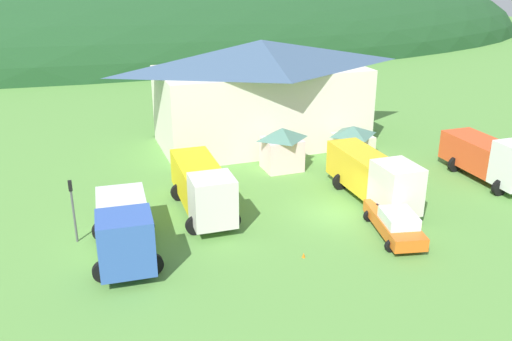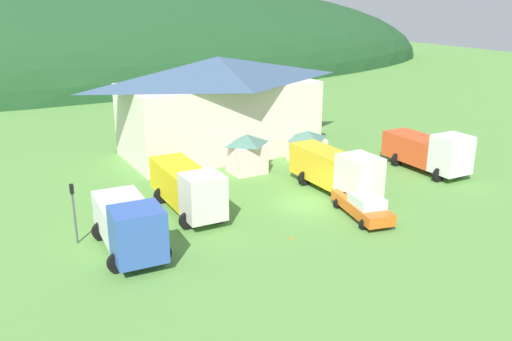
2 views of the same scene
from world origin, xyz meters
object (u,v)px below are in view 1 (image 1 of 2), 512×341
at_px(play_shed_cream, 353,143).
at_px(heavy_rig_white, 493,157).
at_px(play_shed_pink, 282,148).
at_px(heavy_rig_striped, 374,176).
at_px(traffic_cone_near_pickup, 304,257).
at_px(box_truck_blue, 124,228).
at_px(depot_building, 261,91).
at_px(traffic_light_west, 73,204).
at_px(flatbed_truck_yellow, 203,186).
at_px(service_pickup_orange, 395,223).

distance_m(play_shed_cream, heavy_rig_white, 9.90).
distance_m(play_shed_cream, play_shed_pink, 5.82).
distance_m(play_shed_cream, heavy_rig_striped, 7.87).
xyz_separation_m(play_shed_pink, traffic_cone_near_pickup, (-3.77, -12.28, -1.62)).
bearing_deg(heavy_rig_white, heavy_rig_striped, -86.98).
height_order(play_shed_pink, box_truck_blue, box_truck_blue).
bearing_deg(traffic_cone_near_pickup, depot_building, 76.61).
bearing_deg(depot_building, play_shed_cream, -50.38).
relative_size(box_truck_blue, traffic_cone_near_pickup, 14.33).
distance_m(play_shed_cream, box_truck_blue, 20.44).
relative_size(play_shed_pink, heavy_rig_striped, 0.38).
height_order(box_truck_blue, traffic_light_west, traffic_light_west).
xyz_separation_m(depot_building, heavy_rig_striped, (2.56, -13.65, -2.59)).
relative_size(depot_building, traffic_light_west, 4.93).
bearing_deg(flatbed_truck_yellow, service_pickup_orange, 56.91).
bearing_deg(play_shed_cream, depot_building, 129.62).
relative_size(play_shed_cream, flatbed_truck_yellow, 0.35).
distance_m(box_truck_blue, flatbed_truck_yellow, 6.41).
bearing_deg(depot_building, heavy_rig_striped, -79.38).
relative_size(play_shed_cream, box_truck_blue, 0.39).
bearing_deg(heavy_rig_white, depot_building, -136.80).
distance_m(play_shed_cream, service_pickup_orange, 12.44).
xyz_separation_m(depot_building, service_pickup_orange, (1.31, -18.06, -3.57)).
distance_m(service_pickup_orange, traffic_cone_near_pickup, 5.81).
height_order(box_truck_blue, service_pickup_orange, box_truck_blue).
relative_size(heavy_rig_white, traffic_light_west, 2.10).
bearing_deg(service_pickup_orange, traffic_cone_near_pickup, -72.87).
relative_size(play_shed_pink, heavy_rig_white, 0.42).
height_order(flatbed_truck_yellow, traffic_light_west, traffic_light_west).
bearing_deg(box_truck_blue, service_pickup_orange, 83.62).
distance_m(play_shed_pink, flatbed_truck_yellow, 9.06).
height_order(traffic_light_west, traffic_cone_near_pickup, traffic_light_west).
height_order(box_truck_blue, heavy_rig_striped, heavy_rig_striped).
relative_size(depot_building, play_shed_pink, 5.64).
bearing_deg(depot_building, traffic_cone_near_pickup, -103.39).
distance_m(play_shed_cream, flatbed_truck_yellow, 14.19).
height_order(flatbed_truck_yellow, heavy_rig_striped, heavy_rig_striped).
height_order(heavy_rig_striped, traffic_light_west, traffic_light_west).
distance_m(flatbed_truck_yellow, traffic_cone_near_pickup, 8.00).
bearing_deg(traffic_cone_near_pickup, box_truck_blue, 160.48).
relative_size(depot_building, heavy_rig_striped, 2.12).
distance_m(depot_building, traffic_light_west, 20.13).
xyz_separation_m(depot_building, flatbed_truck_yellow, (-7.97, -11.59, -2.64)).
xyz_separation_m(box_truck_blue, heavy_rig_white, (25.18, 2.16, 0.05)).
bearing_deg(depot_building, box_truck_blue, -130.22).
bearing_deg(service_pickup_orange, play_shed_cream, 174.31).
height_order(play_shed_pink, flatbed_truck_yellow, flatbed_truck_yellow).
xyz_separation_m(play_shed_pink, service_pickup_orange, (1.96, -11.80, -0.79)).
relative_size(box_truck_blue, service_pickup_orange, 1.31).
distance_m(play_shed_pink, service_pickup_orange, 11.99).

